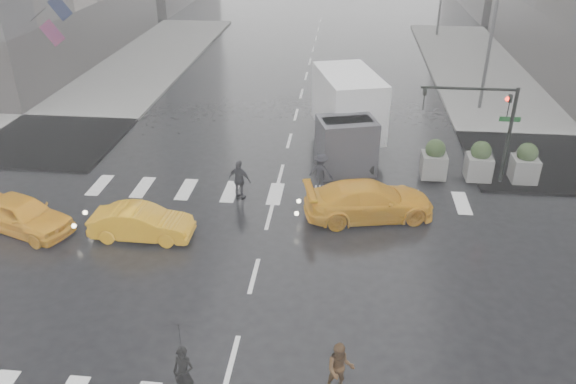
# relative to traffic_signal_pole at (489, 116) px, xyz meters

# --- Properties ---
(ground) EXTENTS (120.00, 120.00, 0.00)m
(ground) POSITION_rel_traffic_signal_pole_xyz_m (-9.01, -8.01, -3.22)
(ground) COLOR black
(ground) RESTS_ON ground
(sidewalk_nw) EXTENTS (35.00, 35.00, 0.15)m
(sidewalk_nw) POSITION_rel_traffic_signal_pole_xyz_m (-28.51, 9.49, -3.14)
(sidewalk_nw) COLOR slate
(sidewalk_nw) RESTS_ON ground
(road_markings) EXTENTS (18.00, 48.00, 0.01)m
(road_markings) POSITION_rel_traffic_signal_pole_xyz_m (-9.01, -8.01, -3.21)
(road_markings) COLOR silver
(road_markings) RESTS_ON ground
(traffic_signal_pole) EXTENTS (4.45, 0.42, 4.50)m
(traffic_signal_pole) POSITION_rel_traffic_signal_pole_xyz_m (0.00, 0.00, 0.00)
(traffic_signal_pole) COLOR black
(traffic_signal_pole) RESTS_ON ground
(street_lamp_near) EXTENTS (2.15, 0.22, 9.00)m
(street_lamp_near) POSITION_rel_traffic_signal_pole_xyz_m (1.86, 9.99, 1.73)
(street_lamp_near) COLOR #59595B
(street_lamp_near) RESTS_ON ground
(planter_west) EXTENTS (1.10, 1.10, 1.80)m
(planter_west) POSITION_rel_traffic_signal_pole_xyz_m (-2.01, 0.19, -2.23)
(planter_west) COLOR slate
(planter_west) RESTS_ON ground
(planter_mid) EXTENTS (1.10, 1.10, 1.80)m
(planter_mid) POSITION_rel_traffic_signal_pole_xyz_m (-0.01, 0.19, -2.23)
(planter_mid) COLOR slate
(planter_mid) RESTS_ON ground
(planter_east) EXTENTS (1.10, 1.10, 1.80)m
(planter_east) POSITION_rel_traffic_signal_pole_xyz_m (1.99, 0.19, -2.23)
(planter_east) COLOR slate
(planter_east) RESTS_ON ground
(flag_cluster) EXTENTS (2.87, 3.06, 4.69)m
(flag_cluster) POSITION_rel_traffic_signal_pole_xyz_m (-24.09, 10.49, 2.42)
(flag_cluster) COLOR #59595B
(flag_cluster) RESTS_ON ground
(pedestrian_black) EXTENTS (1.12, 1.14, 2.43)m
(pedestrian_black) POSITION_rel_traffic_signal_pole_xyz_m (-9.97, -13.33, -1.58)
(pedestrian_black) COLOR black
(pedestrian_black) RESTS_ON ground
(pedestrian_brown) EXTENTS (0.82, 0.67, 1.58)m
(pedestrian_brown) POSITION_rel_traffic_signal_pole_xyz_m (-5.98, -12.77, -2.43)
(pedestrian_brown) COLOR #4B311A
(pedestrian_brown) RESTS_ON ground
(pedestrian_far_a) EXTENTS (1.19, 0.94, 1.78)m
(pedestrian_far_a) POSITION_rel_traffic_signal_pole_xyz_m (-10.46, -2.56, -2.33)
(pedestrian_far_a) COLOR black
(pedestrian_far_a) RESTS_ON ground
(pedestrian_far_b) EXTENTS (1.23, 0.92, 1.70)m
(pedestrian_far_b) POSITION_rel_traffic_signal_pole_xyz_m (-7.07, -1.34, -2.37)
(pedestrian_far_b) COLOR black
(pedestrian_far_b) RESTS_ON ground
(taxi_front) EXTENTS (4.54, 3.02, 1.43)m
(taxi_front) POSITION_rel_traffic_signal_pole_xyz_m (-18.34, -6.01, -2.50)
(taxi_front) COLOR orange
(taxi_front) RESTS_ON ground
(taxi_mid) EXTENTS (3.87, 1.35, 1.27)m
(taxi_mid) POSITION_rel_traffic_signal_pole_xyz_m (-13.61, -6.01, -2.58)
(taxi_mid) COLOR orange
(taxi_mid) RESTS_ON ground
(taxi_rear) EXTENTS (4.96, 3.10, 1.51)m
(taxi_rear) POSITION_rel_traffic_signal_pole_xyz_m (-5.01, -3.57, -2.46)
(taxi_rear) COLOR orange
(taxi_rear) RESTS_ON ground
(box_truck) EXTENTS (2.65, 7.06, 3.75)m
(box_truck) POSITION_rel_traffic_signal_pole_xyz_m (-6.01, 3.02, -1.22)
(box_truck) COLOR white
(box_truck) RESTS_ON ground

